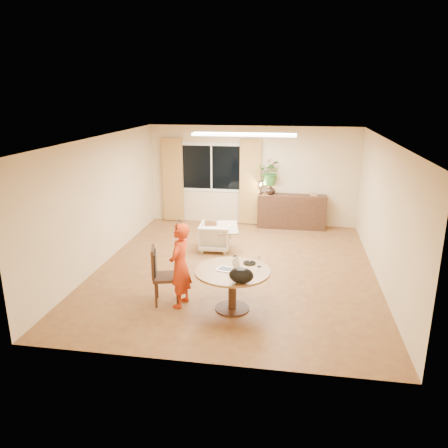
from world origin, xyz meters
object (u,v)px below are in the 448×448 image
Objects in this scene: child at (180,265)px; sideboard at (292,212)px; armchair at (215,237)px; dining_chair at (166,275)px; dining_table at (232,279)px.

sideboard is (1.75, 4.70, -0.28)m from child.
dining_chair is at bearing 80.69° from armchair.
sideboard is at bearing -132.13° from armchair.
dining_table is 4.80m from sideboard.
sideboard is at bearing 168.89° from child.
armchair is at bearing -172.41° from child.
armchair is (0.34, 2.66, -0.18)m from dining_chair.
armchair is at bearing 106.04° from dining_table.
dining_table is at bearing -100.57° from sideboard.
dining_table is at bearing 98.18° from child.
child reaches higher than armchair.
armchair is 2.59m from sideboard.
child is at bearing 86.22° from armchair.
dining_table is 0.88m from child.
armchair is (-0.79, 2.73, -0.23)m from dining_table.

